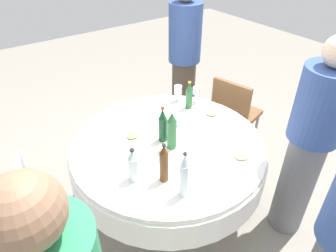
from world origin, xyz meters
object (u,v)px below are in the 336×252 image
(bottle_brown_front, at_px, (164,164))
(person_west, at_px, (184,59))
(bottle_clear_mid, at_px, (184,176))
(wine_glass_south, at_px, (178,91))
(bottle_green_west, at_px, (172,131))
(chair_front, at_px, (17,214))
(person_mid, at_px, (309,144))
(bottle_clear_rear, at_px, (133,166))
(plate_far, at_px, (212,114))
(wine_glass_front, at_px, (196,91))
(bottle_green_east, at_px, (189,96))
(bottle_dark_green_south, at_px, (163,125))
(plate_left, at_px, (198,147))
(wine_glass_east, at_px, (175,123))
(plate_near, at_px, (241,157))
(plate_outer, at_px, (132,137))
(dining_table, at_px, (168,157))
(chair_north, at_px, (234,111))

(bottle_brown_front, relative_size, person_west, 0.17)
(bottle_clear_mid, bearing_deg, wine_glass_south, -125.44)
(bottle_green_west, relative_size, chair_front, 0.36)
(wine_glass_south, relative_size, person_mid, 0.10)
(bottle_clear_rear, xyz_separation_m, person_west, (-1.29, -1.12, 0.02))
(plate_far, distance_m, person_mid, 0.81)
(bottle_clear_mid, bearing_deg, wine_glass_front, -133.70)
(bottle_green_east, xyz_separation_m, wine_glass_south, (0.01, -0.15, -0.01))
(bottle_green_east, bearing_deg, bottle_green_west, 38.81)
(bottle_green_east, bearing_deg, bottle_brown_front, 41.25)
(wine_glass_south, bearing_deg, bottle_clear_mid, 54.56)
(bottle_dark_green_south, distance_m, wine_glass_front, 0.64)
(plate_left, bearing_deg, wine_glass_front, -128.68)
(wine_glass_south, relative_size, wine_glass_east, 1.12)
(bottle_clear_rear, height_order, plate_near, bottle_clear_rear)
(plate_outer, height_order, chair_front, chair_front)
(bottle_green_west, xyz_separation_m, bottle_green_east, (-0.45, -0.36, -0.03))
(dining_table, bearing_deg, bottle_brown_front, 50.67)
(bottle_green_east, xyz_separation_m, chair_north, (-0.57, 0.04, -0.34))
(dining_table, distance_m, wine_glass_east, 0.27)
(wine_glass_east, height_order, plate_far, wine_glass_east)
(bottle_green_west, height_order, bottle_clear_mid, bottle_clear_mid)
(bottle_clear_rear, distance_m, bottle_dark_green_south, 0.46)
(bottle_green_west, bearing_deg, person_west, -131.98)
(bottle_dark_green_south, bearing_deg, dining_table, 109.95)
(plate_near, distance_m, chair_north, 1.03)
(wine_glass_south, bearing_deg, wine_glass_front, 135.90)
(dining_table, xyz_separation_m, chair_front, (1.11, -0.18, -0.08))
(bottle_dark_green_south, relative_size, plate_outer, 1.38)
(dining_table, height_order, person_west, person_west)
(bottle_brown_front, distance_m, chair_north, 1.43)
(plate_left, bearing_deg, bottle_green_west, -40.32)
(person_mid, bearing_deg, plate_outer, -90.01)
(bottle_brown_front, bearing_deg, plate_near, 165.26)
(wine_glass_front, bearing_deg, bottle_green_west, 35.31)
(wine_glass_front, relative_size, chair_front, 0.18)
(bottle_brown_front, xyz_separation_m, wine_glass_south, (-0.69, -0.76, -0.03))
(bottle_clear_mid, bearing_deg, plate_outer, -92.52)
(bottle_brown_front, height_order, wine_glass_south, bottle_brown_front)
(plate_near, xyz_separation_m, person_west, (-0.58, -1.39, 0.12))
(plate_outer, relative_size, plate_near, 0.87)
(bottle_clear_mid, height_order, person_mid, person_mid)
(bottle_dark_green_south, height_order, bottle_green_east, bottle_dark_green_south)
(bottle_green_west, xyz_separation_m, chair_front, (1.09, -0.25, -0.37))
(bottle_green_west, bearing_deg, person_mid, 138.68)
(plate_outer, bearing_deg, plate_left, 130.69)
(wine_glass_south, xyz_separation_m, person_mid, (-0.28, 1.15, -0.00))
(wine_glass_south, relative_size, chair_front, 0.18)
(bottle_dark_green_south, height_order, chair_north, bottle_dark_green_south)
(bottle_brown_front, bearing_deg, plate_far, -153.06)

